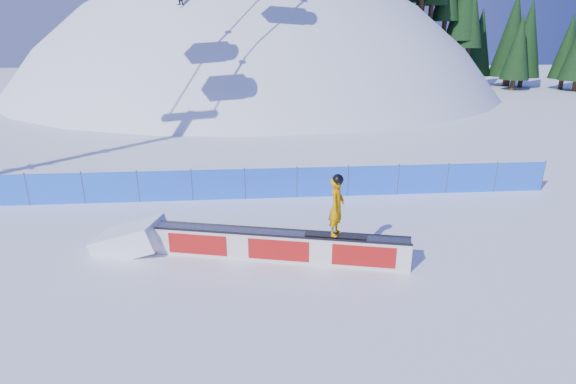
{
  "coord_description": "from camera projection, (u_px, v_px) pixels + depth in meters",
  "views": [
    {
      "loc": [
        -0.73,
        -11.87,
        6.01
      ],
      "look_at": [
        0.39,
        1.31,
        1.36
      ],
      "focal_mm": 28.0,
      "sensor_mm": 36.0,
      "label": 1
    }
  ],
  "objects": [
    {
      "name": "ground",
      "position": [
        279.0,
        250.0,
        13.21
      ],
      "size": [
        160.0,
        160.0,
        0.0
      ],
      "primitive_type": "plane",
      "color": "white",
      "rests_on": "ground"
    },
    {
      "name": "snow_hill",
      "position": [
        259.0,
        229.0,
        58.66
      ],
      "size": [
        64.0,
        64.0,
        64.0
      ],
      "color": "white",
      "rests_on": "ground"
    },
    {
      "name": "treeline",
      "position": [
        468.0,
        7.0,
        51.32
      ],
      "size": [
        23.71,
        12.75,
        19.84
      ],
      "color": "#362315",
      "rests_on": "ground"
    },
    {
      "name": "safety_fence",
      "position": [
        271.0,
        183.0,
        17.24
      ],
      "size": [
        22.05,
        0.05,
        1.3
      ],
      "color": "blue",
      "rests_on": "ground"
    },
    {
      "name": "rail_box",
      "position": [
        280.0,
        246.0,
        12.55
      ],
      "size": [
        7.06,
        2.18,
        0.86
      ],
      "rotation": [
        0.0,
        0.0,
        -0.24
      ],
      "color": "silver",
      "rests_on": "ground"
    },
    {
      "name": "snow_ramp",
      "position": [
        132.0,
        248.0,
        13.34
      ],
      "size": [
        2.32,
        1.75,
        1.29
      ],
      "primitive_type": null,
      "rotation": [
        0.0,
        -0.31,
        -0.24
      ],
      "color": "white",
      "rests_on": "ground"
    },
    {
      "name": "snowboarder",
      "position": [
        337.0,
        206.0,
        11.89
      ],
      "size": [
        1.69,
        0.7,
        1.74
      ],
      "rotation": [
        0.0,
        0.0,
        1.07
      ],
      "color": "black",
      "rests_on": "rail_box"
    }
  ]
}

